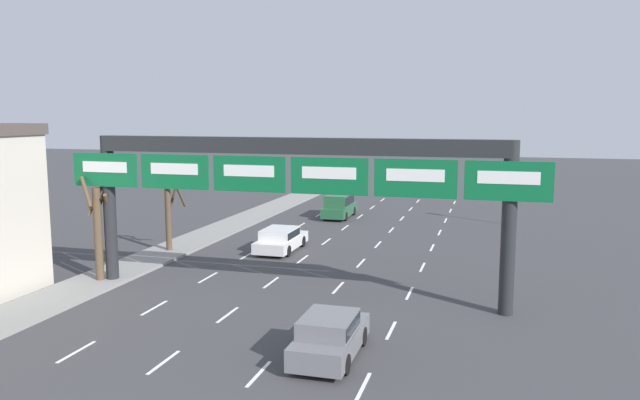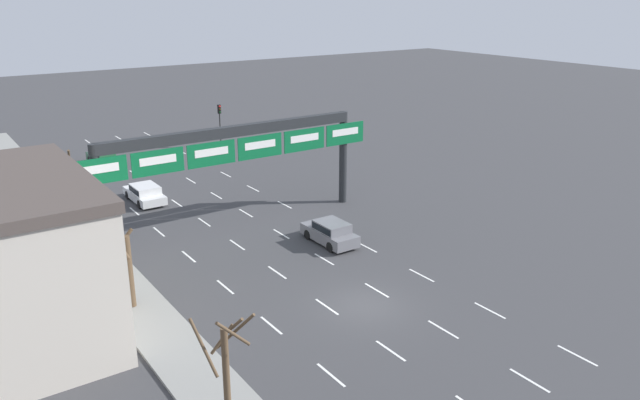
% 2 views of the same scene
% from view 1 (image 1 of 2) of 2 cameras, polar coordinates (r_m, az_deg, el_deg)
% --- Properties ---
extents(lane_dashes, '(10.02, 67.00, 0.01)m').
position_cam_1_polar(lane_dashes, '(27.26, -3.05, -9.14)').
color(lane_dashes, white).
rests_on(lane_dashes, ground_plane).
extents(sign_gantry, '(21.24, 0.70, 6.98)m').
position_cam_1_polar(sign_gantry, '(26.75, -2.72, 2.36)').
color(sign_gantry, '#232628').
rests_on(sign_gantry, ground_plane).
extents(car_white, '(1.95, 4.63, 1.38)m').
position_cam_1_polar(car_white, '(36.57, -3.63, -3.55)').
color(car_white, silver).
rests_on(car_white, ground_plane).
extents(car_grey, '(1.83, 4.22, 1.49)m').
position_cam_1_polar(car_grey, '(20.93, 0.89, -12.21)').
color(car_grey, slate).
rests_on(car_grey, ground_plane).
extents(suv_green, '(1.83, 4.64, 1.83)m').
position_cam_1_polar(suv_green, '(48.25, 1.79, -0.41)').
color(suv_green, '#235B38').
rests_on(suv_green, ground_plane).
extents(traffic_light_near_gantry, '(0.30, 0.35, 4.40)m').
position_cam_1_polar(traffic_light_near_gantry, '(47.03, 16.63, 1.67)').
color(traffic_light_near_gantry, black).
rests_on(traffic_light_near_gantry, ground_plane).
extents(tree_bare_closest, '(1.20, 1.58, 5.33)m').
position_cam_1_polar(tree_bare_closest, '(36.88, -13.55, -0.76)').
color(tree_bare_closest, brown).
rests_on(tree_bare_closest, sidewalk_left).
extents(tree_bare_third, '(1.47, 1.46, 4.95)m').
position_cam_1_polar(tree_bare_third, '(31.21, -19.65, -2.32)').
color(tree_bare_third, brown).
rests_on(tree_bare_third, sidewalk_left).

